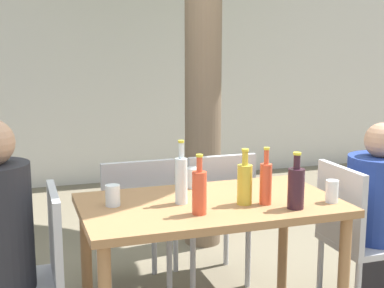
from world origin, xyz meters
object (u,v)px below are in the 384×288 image
(water_bottle_0, at_px, (181,179))
(oil_cruet_3, at_px, (245,183))
(soda_bottle_2, at_px, (266,182))
(patio_chair_0, at_px, (32,272))
(drinking_glass_1, at_px, (332,191))
(patio_chair_1, at_px, (355,231))
(soda_bottle_4, at_px, (199,191))
(drinking_glass_2, at_px, (113,195))
(drinking_glass_0, at_px, (194,178))
(patio_chair_3, at_px, (216,211))
(dining_table_front, at_px, (210,219))
(wine_bottle_1, at_px, (296,187))
(patio_chair_2, at_px, (135,219))

(water_bottle_0, height_order, oil_cruet_3, water_bottle_0)
(soda_bottle_2, relative_size, oil_cruet_3, 1.03)
(patio_chair_0, bearing_deg, drinking_glass_1, 81.88)
(patio_chair_0, relative_size, patio_chair_1, 1.00)
(water_bottle_0, distance_m, soda_bottle_4, 0.20)
(patio_chair_0, xyz_separation_m, drinking_glass_2, (0.41, 0.08, 0.32))
(patio_chair_1, bearing_deg, drinking_glass_0, 72.09)
(patio_chair_0, xyz_separation_m, drinking_glass_0, (0.91, 0.29, 0.32))
(drinking_glass_1, distance_m, drinking_glass_2, 1.12)
(patio_chair_1, relative_size, drinking_glass_0, 7.89)
(patio_chair_3, relative_size, drinking_glass_2, 8.35)
(patio_chair_0, xyz_separation_m, oil_cruet_3, (1.05, -0.10, 0.38))
(drinking_glass_1, bearing_deg, dining_table_front, 160.15)
(dining_table_front, distance_m, wine_bottle_1, 0.48)
(water_bottle_0, relative_size, drinking_glass_0, 2.89)
(drinking_glass_2, bearing_deg, patio_chair_3, 35.16)
(oil_cruet_3, distance_m, drinking_glass_2, 0.67)
(patio_chair_0, distance_m, drinking_glass_2, 0.52)
(wine_bottle_1, relative_size, oil_cruet_3, 0.99)
(soda_bottle_4, bearing_deg, patio_chair_3, 63.94)
(patio_chair_1, bearing_deg, patio_chair_2, 62.16)
(soda_bottle_4, distance_m, drinking_glass_1, 0.71)
(soda_bottle_2, bearing_deg, drinking_glass_1, -12.81)
(patio_chair_1, bearing_deg, soda_bottle_4, 100.11)
(patio_chair_1, xyz_separation_m, soda_bottle_4, (-1.02, -0.18, 0.38))
(patio_chair_0, height_order, patio_chair_3, same)
(patio_chair_1, height_order, patio_chair_3, same)
(water_bottle_0, xyz_separation_m, drinking_glass_1, (0.74, -0.22, -0.07))
(wine_bottle_1, distance_m, oil_cruet_3, 0.26)
(soda_bottle_4, height_order, drinking_glass_1, soda_bottle_4)
(patio_chair_1, distance_m, oil_cruet_3, 0.85)
(patio_chair_0, bearing_deg, patio_chair_3, 117.84)
(water_bottle_0, xyz_separation_m, wine_bottle_1, (0.51, -0.26, -0.02))
(patio_chair_1, bearing_deg, patio_chair_3, 45.76)
(soda_bottle_4, distance_m, drinking_glass_0, 0.49)
(soda_bottle_4, height_order, drinking_glass_0, soda_bottle_4)
(patio_chair_1, bearing_deg, drinking_glass_2, 86.68)
(patio_chair_0, distance_m, drinking_glass_1, 1.54)
(dining_table_front, distance_m, soda_bottle_2, 0.35)
(patio_chair_2, bearing_deg, drinking_glass_1, 135.90)
(dining_table_front, bearing_deg, soda_bottle_2, -28.52)
(wine_bottle_1, bearing_deg, patio_chair_1, 24.64)
(patio_chair_3, relative_size, soda_bottle_2, 3.04)
(patio_chair_2, distance_m, water_bottle_0, 0.73)
(patio_chair_3, distance_m, oil_cruet_3, 0.82)
(dining_table_front, distance_m, patio_chair_3, 0.69)
(oil_cruet_3, xyz_separation_m, soda_bottle_4, (-0.27, -0.08, 0.00))
(soda_bottle_2, bearing_deg, drinking_glass_0, 119.70)
(patio_chair_2, distance_m, drinking_glass_0, 0.53)
(soda_bottle_4, bearing_deg, oil_cruet_3, 16.80)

